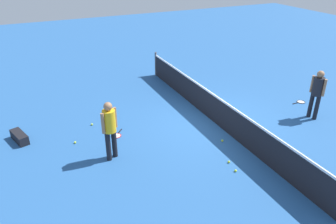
% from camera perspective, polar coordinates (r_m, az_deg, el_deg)
% --- Properties ---
extents(ground_plane, '(40.00, 40.00, 0.00)m').
position_cam_1_polar(ground_plane, '(11.12, 8.00, -1.72)').
color(ground_plane, '#265693').
extents(court_net, '(10.09, 0.09, 1.07)m').
position_cam_1_polar(court_net, '(10.89, 8.16, 0.60)').
color(court_net, '#4C4C51').
rests_on(court_net, ground_plane).
extents(player_near_side, '(0.46, 0.50, 1.70)m').
position_cam_1_polar(player_near_side, '(8.82, -10.10, -2.43)').
color(player_near_side, black).
rests_on(player_near_side, ground_plane).
extents(player_far_side, '(0.53, 0.40, 1.70)m').
position_cam_1_polar(player_far_side, '(11.91, 24.49, 3.39)').
color(player_far_side, black).
rests_on(player_far_side, ground_plane).
extents(tennis_racket_near_player, '(0.55, 0.51, 0.03)m').
position_cam_1_polar(tennis_racket_near_player, '(10.35, -8.94, -4.01)').
color(tennis_racket_near_player, red).
rests_on(tennis_racket_near_player, ground_plane).
extents(tennis_racket_far_player, '(0.33, 0.59, 0.03)m').
position_cam_1_polar(tennis_racket_far_player, '(13.38, 22.02, 1.63)').
color(tennis_racket_far_player, black).
rests_on(tennis_racket_far_player, ground_plane).
extents(tennis_ball_near_player, '(0.07, 0.07, 0.07)m').
position_cam_1_polar(tennis_ball_near_player, '(8.85, 11.66, -9.96)').
color(tennis_ball_near_player, '#C6E033').
rests_on(tennis_ball_near_player, ground_plane).
extents(tennis_ball_by_net, '(0.07, 0.07, 0.07)m').
position_cam_1_polar(tennis_ball_by_net, '(9.15, 10.54, -8.51)').
color(tennis_ball_by_net, '#C6E033').
rests_on(tennis_ball_by_net, ground_plane).
extents(tennis_ball_midcourt, '(0.07, 0.07, 0.07)m').
position_cam_1_polar(tennis_ball_midcourt, '(10.04, 9.43, -4.94)').
color(tennis_ball_midcourt, '#C6E033').
rests_on(tennis_ball_midcourt, ground_plane).
extents(tennis_ball_baseline, '(0.07, 0.07, 0.07)m').
position_cam_1_polar(tennis_ball_baseline, '(11.07, -13.09, -2.12)').
color(tennis_ball_baseline, '#C6E033').
rests_on(tennis_ball_baseline, ground_plane).
extents(tennis_ball_stray_left, '(0.07, 0.07, 0.07)m').
position_cam_1_polar(tennis_ball_stray_left, '(10.21, -15.85, -5.11)').
color(tennis_ball_stray_left, '#C6E033').
rests_on(tennis_ball_stray_left, ground_plane).
extents(equipment_bag, '(0.85, 0.51, 0.28)m').
position_cam_1_polar(equipment_bag, '(10.88, -24.46, -3.91)').
color(equipment_bag, black).
rests_on(equipment_bag, ground_plane).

